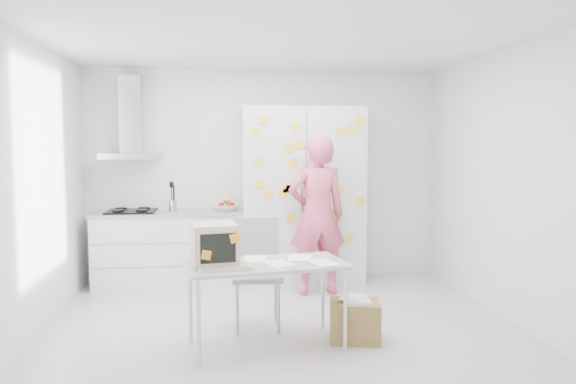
{
  "coord_description": "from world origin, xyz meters",
  "views": [
    {
      "loc": [
        -0.59,
        -5.26,
        1.76
      ],
      "look_at": [
        0.14,
        0.62,
        1.24
      ],
      "focal_mm": 35.0,
      "sensor_mm": 36.0,
      "label": 1
    }
  ],
  "objects": [
    {
      "name": "cardboard_box",
      "position": [
        0.6,
        -0.49,
        0.18
      ],
      "size": [
        0.5,
        0.43,
        0.39
      ],
      "rotation": [
        0.0,
        0.0,
        -0.19
      ],
      "color": "olive",
      "rests_on": "ground"
    },
    {
      "name": "floor",
      "position": [
        0.0,
        0.0,
        -0.01
      ],
      "size": [
        4.5,
        4.0,
        0.02
      ],
      "primitive_type": "cube",
      "color": "silver",
      "rests_on": "ground"
    },
    {
      "name": "chair",
      "position": [
        -0.24,
        0.03,
        0.59
      ],
      "size": [
        0.48,
        0.48,
        1.04
      ],
      "rotation": [
        0.0,
        0.0,
        -0.03
      ],
      "color": "#A7A7A5",
      "rests_on": "ground"
    },
    {
      "name": "range_hood",
      "position": [
        -1.65,
        1.84,
        1.96
      ],
      "size": [
        0.7,
        0.48,
        1.01
      ],
      "color": "silver",
      "rests_on": "walls"
    },
    {
      "name": "walls",
      "position": [
        0.0,
        0.72,
        1.35
      ],
      "size": [
        4.52,
        4.01,
        2.7
      ],
      "color": "white",
      "rests_on": "ground"
    },
    {
      "name": "desk",
      "position": [
        -0.47,
        -0.54,
        0.82
      ],
      "size": [
        1.45,
        0.89,
        1.08
      ],
      "rotation": [
        0.0,
        0.0,
        0.16
      ],
      "color": "#B0B9BC",
      "rests_on": "ground"
    },
    {
      "name": "tall_cabinet",
      "position": [
        0.45,
        1.67,
        1.1
      ],
      "size": [
        1.5,
        0.68,
        2.2
      ],
      "color": "silver",
      "rests_on": "ground"
    },
    {
      "name": "counter_run",
      "position": [
        -1.2,
        1.7,
        0.47
      ],
      "size": [
        1.84,
        0.63,
        1.28
      ],
      "color": "white",
      "rests_on": "ground"
    },
    {
      "name": "person",
      "position": [
        0.54,
        1.09,
        0.92
      ],
      "size": [
        0.71,
        0.49,
        1.85
      ],
      "primitive_type": "imported",
      "rotation": [
        0.0,
        0.0,
        3.22
      ],
      "color": "#DE567A",
      "rests_on": "ground"
    },
    {
      "name": "ceiling",
      "position": [
        0.0,
        0.0,
        2.7
      ],
      "size": [
        4.5,
        4.0,
        0.02
      ],
      "primitive_type": "cube",
      "color": "white",
      "rests_on": "walls"
    }
  ]
}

